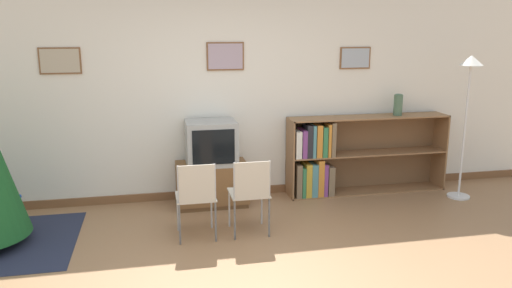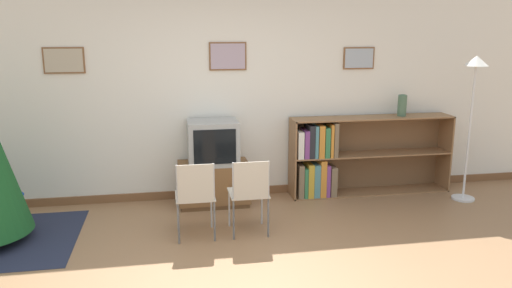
{
  "view_description": "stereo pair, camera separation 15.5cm",
  "coord_description": "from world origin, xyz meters",
  "px_view_note": "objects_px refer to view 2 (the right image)",
  "views": [
    {
      "loc": [
        -0.81,
        -3.75,
        2.13
      ],
      "look_at": [
        0.24,
        1.28,
        0.92
      ],
      "focal_mm": 35.0,
      "sensor_mm": 36.0,
      "label": 1
    },
    {
      "loc": [
        -0.66,
        -3.78,
        2.13
      ],
      "look_at": [
        0.24,
        1.28,
        0.92
      ],
      "focal_mm": 35.0,
      "sensor_mm": 36.0,
      "label": 2
    }
  ],
  "objects_px": {
    "folding_chair_right": "(250,192)",
    "bookshelf": "(340,158)",
    "vase": "(402,105)",
    "folding_chair_left": "(195,195)",
    "standing_lamp": "(474,91)",
    "tv_console": "(214,183)",
    "television": "(213,142)"
  },
  "relations": [
    {
      "from": "television",
      "to": "folding_chair_right",
      "type": "relative_size",
      "value": 0.73
    },
    {
      "from": "tv_console",
      "to": "standing_lamp",
      "type": "distance_m",
      "value": 3.34
    },
    {
      "from": "television",
      "to": "vase",
      "type": "height_order",
      "value": "vase"
    },
    {
      "from": "tv_console",
      "to": "standing_lamp",
      "type": "xyz_separation_m",
      "value": [
        3.12,
        -0.39,
        1.12
      ]
    },
    {
      "from": "folding_chair_left",
      "to": "standing_lamp",
      "type": "bearing_deg",
      "value": 10.33
    },
    {
      "from": "television",
      "to": "folding_chair_right",
      "type": "bearing_deg",
      "value": -74.62
    },
    {
      "from": "folding_chair_left",
      "to": "bookshelf",
      "type": "xyz_separation_m",
      "value": [
        1.92,
        1.09,
        0.01
      ]
    },
    {
      "from": "television",
      "to": "standing_lamp",
      "type": "distance_m",
      "value": 3.21
    },
    {
      "from": "bookshelf",
      "to": "standing_lamp",
      "type": "relative_size",
      "value": 1.18
    },
    {
      "from": "folding_chair_right",
      "to": "standing_lamp",
      "type": "relative_size",
      "value": 0.46
    },
    {
      "from": "folding_chair_left",
      "to": "bookshelf",
      "type": "bearing_deg",
      "value": 29.65
    },
    {
      "from": "tv_console",
      "to": "television",
      "type": "relative_size",
      "value": 1.43
    },
    {
      "from": "television",
      "to": "folding_chair_left",
      "type": "distance_m",
      "value": 1.09
    },
    {
      "from": "tv_console",
      "to": "television",
      "type": "distance_m",
      "value": 0.52
    },
    {
      "from": "television",
      "to": "vase",
      "type": "bearing_deg",
      "value": 1.82
    },
    {
      "from": "standing_lamp",
      "to": "vase",
      "type": "bearing_deg",
      "value": 145.36
    },
    {
      "from": "tv_console",
      "to": "vase",
      "type": "bearing_deg",
      "value": 1.76
    },
    {
      "from": "bookshelf",
      "to": "vase",
      "type": "height_order",
      "value": "vase"
    },
    {
      "from": "folding_chair_right",
      "to": "bookshelf",
      "type": "distance_m",
      "value": 1.75
    },
    {
      "from": "folding_chair_right",
      "to": "standing_lamp",
      "type": "bearing_deg",
      "value": 12.29
    },
    {
      "from": "folding_chair_right",
      "to": "television",
      "type": "bearing_deg",
      "value": 105.38
    },
    {
      "from": "bookshelf",
      "to": "standing_lamp",
      "type": "height_order",
      "value": "standing_lamp"
    },
    {
      "from": "television",
      "to": "vase",
      "type": "relative_size",
      "value": 2.16
    },
    {
      "from": "tv_console",
      "to": "bookshelf",
      "type": "bearing_deg",
      "value": 2.84
    },
    {
      "from": "television",
      "to": "folding_chair_right",
      "type": "distance_m",
      "value": 1.09
    },
    {
      "from": "television",
      "to": "folding_chair_right",
      "type": "xyz_separation_m",
      "value": [
        0.28,
        -1.01,
        -0.31
      ]
    },
    {
      "from": "tv_console",
      "to": "television",
      "type": "height_order",
      "value": "television"
    },
    {
      "from": "folding_chair_right",
      "to": "bookshelf",
      "type": "bearing_deg",
      "value": 38.68
    },
    {
      "from": "tv_console",
      "to": "vase",
      "type": "relative_size",
      "value": 3.08
    },
    {
      "from": "television",
      "to": "bookshelf",
      "type": "bearing_deg",
      "value": 2.93
    },
    {
      "from": "bookshelf",
      "to": "vase",
      "type": "distance_m",
      "value": 1.04
    },
    {
      "from": "vase",
      "to": "standing_lamp",
      "type": "height_order",
      "value": "standing_lamp"
    }
  ]
}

